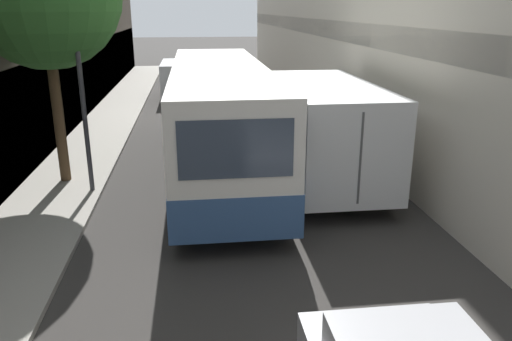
{
  "coord_description": "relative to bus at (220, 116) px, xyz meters",
  "views": [
    {
      "loc": [
        -1.14,
        2.26,
        4.69
      ],
      "look_at": [
        0.02,
        11.65,
        1.6
      ],
      "focal_mm": 35.0,
      "sensor_mm": 36.0,
      "label": 1
    }
  ],
  "objects": [
    {
      "name": "ground_plane",
      "position": [
        0.43,
        -1.64,
        -1.67
      ],
      "size": [
        150.0,
        150.0,
        0.0
      ],
      "primitive_type": "plane",
      "color": "#33302D"
    },
    {
      "name": "sidewalk_left",
      "position": [
        -4.36,
        -1.64,
        -1.61
      ],
      "size": [
        2.27,
        60.0,
        0.11
      ],
      "color": "#9E998E",
      "rests_on": "ground_plane"
    },
    {
      "name": "bus",
      "position": [
        0.0,
        0.0,
        0.0
      ],
      "size": [
        2.61,
        11.54,
        3.16
      ],
      "color": "silver",
      "rests_on": "ground_plane"
    },
    {
      "name": "box_truck",
      "position": [
        2.77,
        -0.63,
        -0.13
      ],
      "size": [
        2.36,
        8.1,
        2.81
      ],
      "color": "silver",
      "rests_on": "ground_plane"
    },
    {
      "name": "panel_van",
      "position": [
        -1.46,
        13.11,
        -0.59
      ],
      "size": [
        1.89,
        4.19,
        1.93
      ],
      "color": "#BCBCC1",
      "rests_on": "ground_plane"
    }
  ]
}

